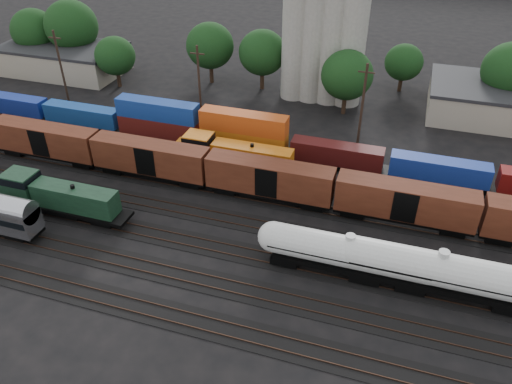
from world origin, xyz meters
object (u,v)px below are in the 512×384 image
(tank_car_a, at_px, (348,254))
(green_locomotive, at_px, (53,196))
(orange_locomotive, at_px, (230,154))
(grain_silo, at_px, (323,32))

(tank_car_a, bearing_deg, green_locomotive, -180.00)
(orange_locomotive, bearing_deg, green_locomotive, -136.35)
(green_locomotive, relative_size, orange_locomotive, 0.96)
(green_locomotive, relative_size, grain_silo, 0.58)
(tank_car_a, distance_m, grain_silo, 43.40)
(tank_car_a, bearing_deg, grain_silo, 105.63)
(tank_car_a, xyz_separation_m, orange_locomotive, (-17.55, 15.00, -0.32))
(green_locomotive, xyz_separation_m, grain_silo, (21.81, 41.00, 8.73))
(grain_silo, bearing_deg, orange_locomotive, -103.18)
(tank_car_a, bearing_deg, orange_locomotive, 139.49)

